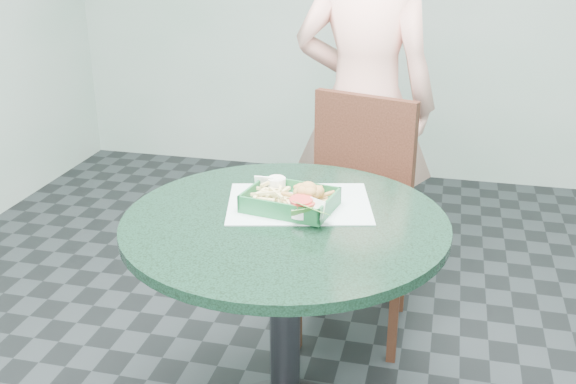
% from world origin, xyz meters
% --- Properties ---
extents(cafe_table, '(0.94, 0.94, 0.75)m').
position_xyz_m(cafe_table, '(0.00, 0.00, 0.58)').
color(cafe_table, '#2C2C31').
rests_on(cafe_table, floor).
extents(dining_chair, '(0.43, 0.43, 0.93)m').
position_xyz_m(dining_chair, '(0.11, 0.74, 0.53)').
color(dining_chair, '#54371E').
rests_on(dining_chair, floor).
extents(diner_person, '(0.71, 0.49, 1.85)m').
position_xyz_m(diner_person, '(0.08, 1.07, 0.93)').
color(diner_person, '#F3AE9D').
rests_on(diner_person, floor).
extents(placemat, '(0.49, 0.41, 0.00)m').
position_xyz_m(placemat, '(0.02, 0.11, 0.75)').
color(placemat, silver).
rests_on(placemat, cafe_table).
extents(food_basket, '(0.25, 0.19, 0.05)m').
position_xyz_m(food_basket, '(-0.00, 0.07, 0.77)').
color(food_basket, '#1B6133').
rests_on(food_basket, placemat).
extents(crab_sandwich, '(0.13, 0.13, 0.07)m').
position_xyz_m(crab_sandwich, '(0.05, 0.07, 0.80)').
color(crab_sandwich, tan).
rests_on(crab_sandwich, food_basket).
extents(fries_pile, '(0.11, 0.12, 0.04)m').
position_xyz_m(fries_pile, '(-0.06, 0.08, 0.79)').
color(fries_pile, '#DBC97E').
rests_on(fries_pile, food_basket).
extents(sauce_ramekin, '(0.06, 0.06, 0.03)m').
position_xyz_m(sauce_ramekin, '(-0.08, 0.14, 0.80)').
color(sauce_ramekin, white).
rests_on(sauce_ramekin, food_basket).
extents(garnish_cup, '(0.12, 0.12, 0.05)m').
position_xyz_m(garnish_cup, '(0.07, 0.00, 0.79)').
color(garnish_cup, white).
rests_on(garnish_cup, food_basket).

